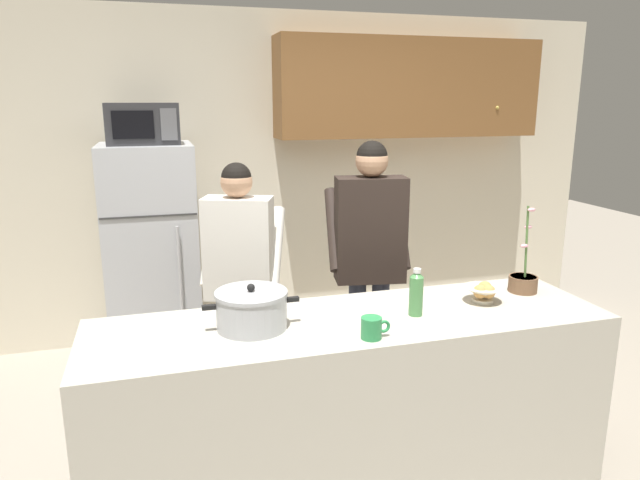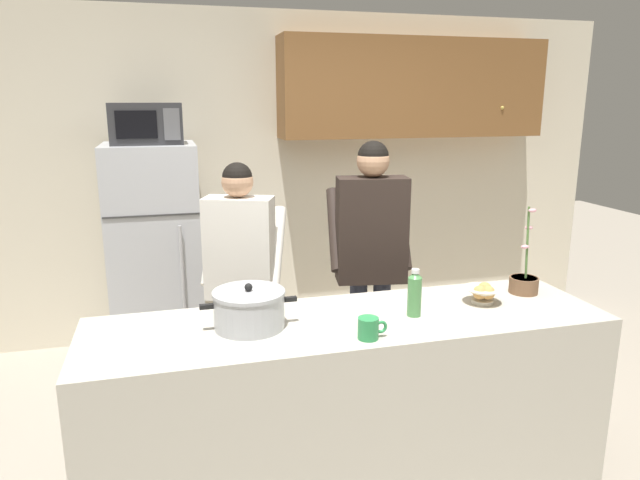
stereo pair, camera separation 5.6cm
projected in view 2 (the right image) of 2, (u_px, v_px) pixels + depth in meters
name	position (u px, v px, depth m)	size (l,w,h in m)	color
back_wall_unit	(300.00, 156.00, 4.75)	(6.00, 0.48, 2.60)	beige
kitchen_island	(349.00, 407.00, 2.81)	(2.45, 0.68, 0.92)	#BCB7A8
refrigerator	(156.00, 255.00, 4.23)	(0.64, 0.68, 1.62)	#B7BABF
microwave	(146.00, 123.00, 3.99)	(0.48, 0.37, 0.28)	#2D2D30
person_near_pot	(241.00, 263.00, 3.44)	(0.58, 0.53, 1.57)	black
person_by_sink	(371.00, 243.00, 3.56)	(0.56, 0.48, 1.68)	#33384C
cooking_pot	(249.00, 309.00, 2.58)	(0.44, 0.32, 0.21)	#ADAFB5
coffee_mug	(369.00, 328.00, 2.46)	(0.13, 0.09, 0.10)	#2D8C4C
bread_bowl	(483.00, 293.00, 2.89)	(0.20, 0.20, 0.10)	beige
bottle_near_edge	(415.00, 293.00, 2.71)	(0.07, 0.07, 0.23)	#4C8C4C
potted_orchid	(524.00, 282.00, 3.05)	(0.15, 0.15, 0.46)	brown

